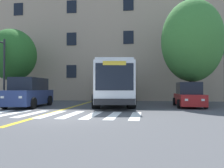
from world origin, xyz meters
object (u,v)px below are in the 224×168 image
car_red_far_lane (189,96)px  street_tree_curbside_large (192,41)px  car_teal_behind_bus (111,92)px  car_navy_near_lane (29,93)px  city_bus (113,84)px  street_tree_curbside_small (12,55)px

car_red_far_lane → street_tree_curbside_large: street_tree_curbside_large is taller
car_teal_behind_bus → street_tree_curbside_large: 12.21m
car_teal_behind_bus → car_navy_near_lane: bearing=-111.1°
city_bus → street_tree_curbside_small: (-9.85, 1.62, 2.78)m
car_red_far_lane → street_tree_curbside_large: (0.65, 1.70, 4.36)m
car_navy_near_lane → car_teal_behind_bus: (4.48, 11.61, -0.19)m
car_red_far_lane → street_tree_curbside_small: (-15.56, 2.89, 3.69)m
city_bus → car_teal_behind_bus: bearing=98.5°
car_red_far_lane → street_tree_curbside_small: bearing=169.5°
street_tree_curbside_large → car_teal_behind_bus: bearing=132.4°
car_navy_near_lane → city_bus: bearing=25.3°
city_bus → car_teal_behind_bus: (-1.33, 8.86, -0.91)m
city_bus → car_red_far_lane: bearing=-12.5°
car_red_far_lane → street_tree_curbside_small: street_tree_curbside_small is taller
car_teal_behind_bus → street_tree_curbside_small: (-8.53, -7.25, 3.69)m
car_navy_near_lane → street_tree_curbside_small: 6.90m
car_red_far_lane → car_teal_behind_bus: bearing=124.8°
car_navy_near_lane → car_teal_behind_bus: bearing=68.9°
car_teal_behind_bus → street_tree_curbside_small: size_ratio=0.57×
street_tree_curbside_large → street_tree_curbside_small: (-16.21, 1.18, -0.66)m
car_red_far_lane → car_teal_behind_bus: 12.33m
city_bus → street_tree_curbside_small: size_ratio=1.57×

